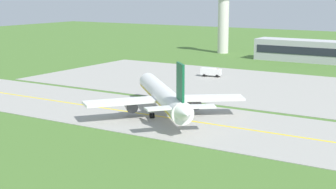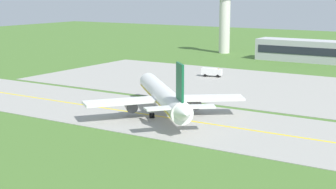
# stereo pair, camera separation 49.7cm
# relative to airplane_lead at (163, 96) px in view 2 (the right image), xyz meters

# --- Properties ---
(ground_plane) EXTENTS (500.00, 500.00, 0.00)m
(ground_plane) POSITION_rel_airplane_lead_xyz_m (0.09, -1.03, -4.13)
(ground_plane) COLOR #47702D
(taxiway_strip) EXTENTS (240.00, 28.00, 0.10)m
(taxiway_strip) POSITION_rel_airplane_lead_xyz_m (0.09, -1.03, -4.08)
(taxiway_strip) COLOR #9E9B93
(taxiway_strip) RESTS_ON ground
(apron_pad) EXTENTS (140.00, 52.00, 0.10)m
(apron_pad) POSITION_rel_airplane_lead_xyz_m (10.09, 40.97, -4.08)
(apron_pad) COLOR #9E9B93
(apron_pad) RESTS_ON ground
(taxiway_centreline) EXTENTS (220.00, 0.60, 0.01)m
(taxiway_centreline) POSITION_rel_airplane_lead_xyz_m (0.09, -1.03, -4.03)
(taxiway_centreline) COLOR yellow
(taxiway_centreline) RESTS_ON taxiway_strip
(airplane_lead) EXTENTS (31.02, 31.44, 12.70)m
(airplane_lead) POSITION_rel_airplane_lead_xyz_m (0.00, 0.00, 0.00)
(airplane_lead) COLOR white
(airplane_lead) RESTS_ON ground
(service_truck_baggage) EXTENTS (6.30, 3.34, 2.60)m
(service_truck_baggage) POSITION_rel_airplane_lead_xyz_m (-14.73, 49.00, -2.60)
(service_truck_baggage) COLOR silver
(service_truck_baggage) RESTS_ON ground
(control_tower) EXTENTS (7.60, 7.60, 27.66)m
(control_tower) POSITION_rel_airplane_lead_xyz_m (-38.78, 105.86, 12.49)
(control_tower) COLOR silver
(control_tower) RESTS_ON ground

